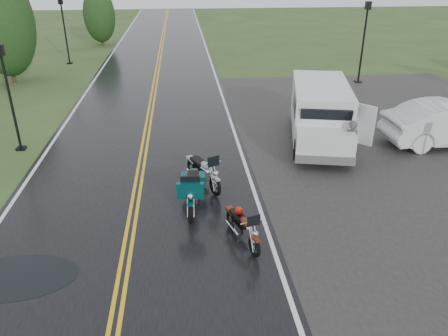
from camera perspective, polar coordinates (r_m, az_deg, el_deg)
The scene contains 13 objects.
ground at distance 12.38m, azimuth -12.22°, elevation -8.76°, with size 120.00×120.00×0.00m, color #2D471E.
road at distance 21.36m, azimuth -9.70°, elevation 6.59°, with size 8.00×100.00×0.04m, color black.
parking_pad at distance 19.12m, azimuth 24.31°, elevation 2.28°, with size 14.00×24.00×0.03m, color black.
motorcycle_red at distance 11.05m, azimuth 4.03°, elevation -9.25°, with size 0.70×1.91×1.13m, color #63200B, non-canonical shape.
motorcycle_teal at distance 12.30m, azimuth -4.38°, elevation -4.51°, with size 0.87×2.40×1.42m, color #053B3C, non-canonical shape.
motorcycle_silver at distance 13.67m, azimuth -1.16°, elevation -1.42°, with size 0.80×2.21×1.31m, color #9A9CA1, non-canonical shape.
van_white at distance 16.30m, azimuth 9.79°, elevation 4.86°, with size 2.27×6.04×2.37m, color silver, non-canonical shape.
person_at_van at distance 16.39m, azimuth 16.12°, elevation 3.06°, with size 0.62×0.41×1.71m, color #48484C.
lamp_post_near_left at distance 18.58m, azimuth -26.12°, elevation 8.08°, with size 0.35×0.35×4.14m, color black, non-canonical shape.
lamp_post_far_left at distance 33.96m, azimuth -20.06°, elevation 16.43°, with size 0.39×0.39×4.53m, color black, non-canonical shape.
lamp_post_far_right at distance 28.01m, azimuth 17.72°, elevation 15.29°, with size 0.41×0.41×4.74m, color black, non-canonical shape.
tree_left_mid at distance 29.73m, azimuth -26.74°, elevation 15.28°, with size 3.62×3.62×5.66m, color #1E3D19, non-canonical shape.
tree_left_far at distance 40.66m, azimuth -15.90°, elevation 17.98°, with size 2.66×2.66×4.10m, color #1E3D19, non-canonical shape.
Camera 1 is at (1.60, -10.16, 6.89)m, focal length 35.00 mm.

